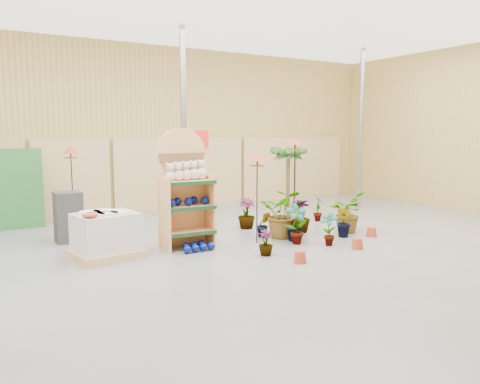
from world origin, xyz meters
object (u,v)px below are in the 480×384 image
(bird_table_front, at_px, (257,160))
(potted_plant_2, at_px, (284,213))
(display_shelf, at_px, (184,193))
(pallet_stack, at_px, (106,235))

(bird_table_front, bearing_deg, potted_plant_2, 9.02)
(display_shelf, height_order, potted_plant_2, display_shelf)
(potted_plant_2, bearing_deg, pallet_stack, 174.95)
(bird_table_front, distance_m, potted_plant_2, 1.35)
(display_shelf, distance_m, pallet_stack, 1.63)
(display_shelf, xyz_separation_m, pallet_stack, (-1.50, -0.07, -0.63))
(display_shelf, xyz_separation_m, bird_table_front, (1.32, -0.50, 0.60))
(display_shelf, bearing_deg, potted_plant_2, -6.31)
(display_shelf, relative_size, bird_table_front, 1.28)
(pallet_stack, relative_size, potted_plant_2, 1.21)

